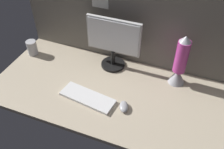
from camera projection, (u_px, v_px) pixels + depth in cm
name	position (u px, v px, depth cm)	size (l,w,h in cm)	color
ground_plane	(122.00, 93.00, 172.22)	(180.00, 80.00, 3.00)	tan
cubicle_wall_back	(141.00, 24.00, 175.71)	(180.00, 5.50, 64.26)	slate
monitor	(113.00, 41.00, 178.46)	(39.81, 18.00, 39.28)	black
keyboard	(88.00, 97.00, 166.02)	(37.00, 13.00, 2.00)	silver
mouse	(124.00, 107.00, 159.21)	(5.60, 9.60, 3.40)	#99999E
mug_steel	(32.00, 48.00, 199.43)	(7.93, 7.93, 11.85)	#B2B2B7
lava_lamp	(180.00, 64.00, 168.04)	(11.76, 11.76, 38.49)	#A5A5AD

